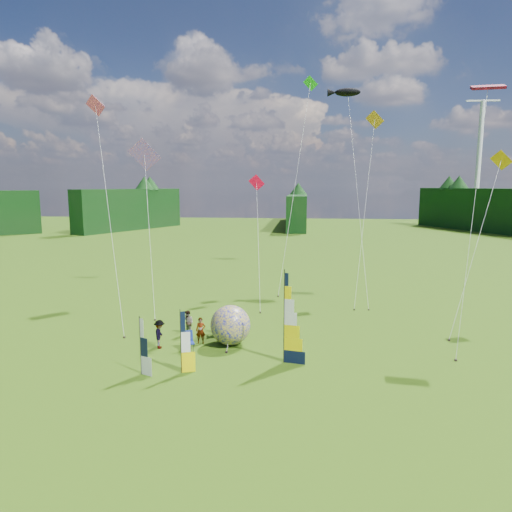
# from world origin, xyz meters

# --- Properties ---
(ground) EXTENTS (220.00, 220.00, 0.00)m
(ground) POSITION_xyz_m (0.00, 0.00, 0.00)
(ground) COLOR #4B7912
(ground) RESTS_ON ground
(treeline_ring) EXTENTS (210.00, 210.00, 8.00)m
(treeline_ring) POSITION_xyz_m (0.00, 0.00, 4.00)
(treeline_ring) COLOR black
(treeline_ring) RESTS_ON ground
(turbine_right) EXTENTS (8.00, 1.20, 30.00)m
(turbine_right) POSITION_xyz_m (45.00, 102.00, 15.00)
(turbine_right) COLOR silver
(turbine_right) RESTS_ON ground
(feather_banner_main) EXTENTS (1.30, 0.35, 4.84)m
(feather_banner_main) POSITION_xyz_m (0.62, 2.73, 2.42)
(feather_banner_main) COLOR black
(feather_banner_main) RESTS_ON ground
(side_banner_left) EXTENTS (0.88, 0.37, 3.17)m
(side_banner_left) POSITION_xyz_m (-4.42, 0.81, 1.59)
(side_banner_left) COLOR #FFE200
(side_banner_left) RESTS_ON ground
(side_banner_far) EXTENTS (0.83, 0.43, 2.87)m
(side_banner_far) POSITION_xyz_m (-6.36, 0.45, 1.44)
(side_banner_far) COLOR white
(side_banner_far) RESTS_ON ground
(bol_inflatable) EXTENTS (2.48, 2.48, 2.36)m
(bol_inflatable) POSITION_xyz_m (-2.64, 5.18, 1.18)
(bol_inflatable) COLOR #000697
(bol_inflatable) RESTS_ON ground
(spectator_a) EXTENTS (0.60, 0.41, 1.57)m
(spectator_a) POSITION_xyz_m (-4.43, 5.17, 0.79)
(spectator_a) COLOR #66594C
(spectator_a) RESTS_ON ground
(spectator_b) EXTENTS (0.84, 0.72, 1.57)m
(spectator_b) POSITION_xyz_m (-5.56, 6.57, 0.78)
(spectator_b) COLOR #66594C
(spectator_b) RESTS_ON ground
(spectator_c) EXTENTS (0.56, 1.13, 1.67)m
(spectator_c) POSITION_xyz_m (-6.60, 4.12, 0.83)
(spectator_c) COLOR #66594C
(spectator_c) RESTS_ON ground
(spectator_d) EXTENTS (0.96, 0.68, 1.52)m
(spectator_d) POSITION_xyz_m (-3.63, 6.98, 0.76)
(spectator_d) COLOR #66594C
(spectator_d) RESTS_ON ground
(camp_chair) EXTENTS (0.87, 0.87, 1.14)m
(camp_chair) POSITION_xyz_m (-4.83, 3.81, 0.57)
(camp_chair) COLOR navy
(camp_chair) RESTS_ON ground
(kite_whale) EXTENTS (10.06, 16.73, 19.88)m
(kite_whale) POSITION_xyz_m (6.06, 20.37, 9.94)
(kite_whale) COLOR black
(kite_whale) RESTS_ON ground
(kite_rainbow_delta) EXTENTS (11.55, 14.12, 14.02)m
(kite_rainbow_delta) POSITION_xyz_m (-10.20, 13.28, 7.01)
(kite_rainbow_delta) COLOR #C74323
(kite_rainbow_delta) RESTS_ON ground
(kite_parafoil) EXTENTS (9.92, 12.37, 17.30)m
(kite_parafoil) POSITION_xyz_m (11.32, 7.32, 8.65)
(kite_parafoil) COLOR red
(kite_parafoil) RESTS_ON ground
(small_kite_red) EXTENTS (5.75, 9.79, 10.70)m
(small_kite_red) POSITION_xyz_m (-2.04, 15.44, 5.35)
(small_kite_red) COLOR red
(small_kite_red) RESTS_ON ground
(small_kite_orange) EXTENTS (6.77, 11.35, 16.28)m
(small_kite_orange) POSITION_xyz_m (6.48, 17.54, 8.14)
(small_kite_orange) COLOR orange
(small_kite_orange) RESTS_ON ground
(small_kite_yellow) EXTENTS (10.14, 11.54, 12.29)m
(small_kite_yellow) POSITION_xyz_m (12.95, 10.82, 6.15)
(small_kite_yellow) COLOR #FEAB04
(small_kite_yellow) RESTS_ON ground
(small_kite_pink) EXTENTS (7.57, 9.46, 16.15)m
(small_kite_pink) POSITION_xyz_m (-11.30, 8.67, 8.08)
(small_kite_pink) COLOR #FF4971
(small_kite_pink) RESTS_ON ground
(small_kite_green) EXTENTS (5.60, 12.52, 20.47)m
(small_kite_green) POSITION_xyz_m (0.72, 22.05, 10.23)
(small_kite_green) COLOR #1AC316
(small_kite_green) RESTS_ON ground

